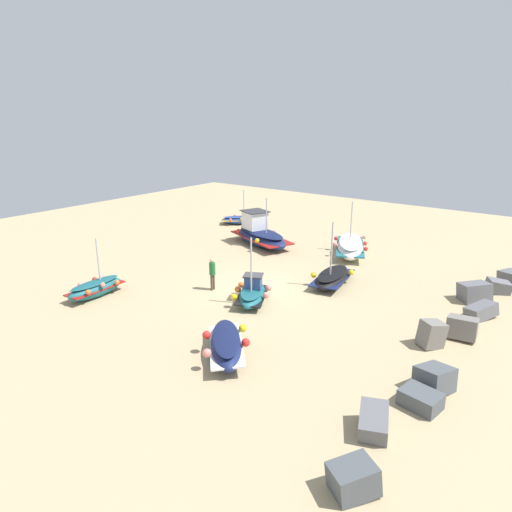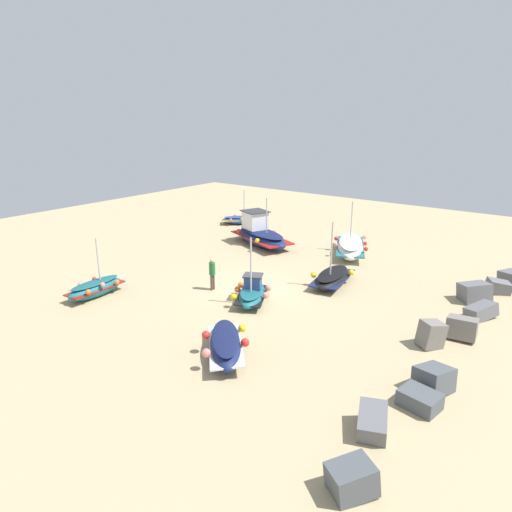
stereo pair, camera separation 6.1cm
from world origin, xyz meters
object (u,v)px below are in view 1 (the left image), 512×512
at_px(fishing_boat_1, 241,220).
at_px(fishing_boat_2, 96,288).
at_px(fishing_boat_3, 252,293).
at_px(fishing_boat_4, 332,278).
at_px(fishing_boat_0, 260,234).
at_px(person_walking, 212,272).
at_px(fishing_boat_6, 350,246).
at_px(fishing_boat_5, 226,345).

distance_m(fishing_boat_1, fishing_boat_2, 17.20).
bearing_deg(fishing_boat_1, fishing_boat_2, 61.09).
xyz_separation_m(fishing_boat_3, fishing_boat_4, (-4.46, 2.02, -0.06)).
bearing_deg(fishing_boat_0, fishing_boat_3, 145.93).
height_order(fishing_boat_1, fishing_boat_4, fishing_boat_4).
bearing_deg(fishing_boat_3, fishing_boat_0, 7.03).
distance_m(fishing_boat_4, person_walking, 6.45).
bearing_deg(fishing_boat_3, fishing_boat_1, 13.35).
height_order(fishing_boat_0, fishing_boat_1, fishing_boat_0).
height_order(fishing_boat_2, person_walking, fishing_boat_2).
bearing_deg(fishing_boat_6, fishing_boat_5, -18.22).
bearing_deg(fishing_boat_5, fishing_boat_0, -11.87).
height_order(fishing_boat_3, fishing_boat_5, fishing_boat_3).
relative_size(fishing_boat_2, fishing_boat_4, 0.83).
bearing_deg(person_walking, fishing_boat_0, -75.45).
bearing_deg(person_walking, fishing_boat_3, 174.06).
bearing_deg(fishing_boat_4, fishing_boat_2, 125.52).
bearing_deg(fishing_boat_4, person_walking, 124.61).
xyz_separation_m(fishing_boat_2, fishing_boat_6, (-14.35, 7.01, 0.07)).
bearing_deg(fishing_boat_2, fishing_boat_0, 172.50).
relative_size(fishing_boat_3, person_walking, 1.98).
relative_size(fishing_boat_2, fishing_boat_5, 0.92).
bearing_deg(fishing_boat_2, fishing_boat_4, 131.79).
bearing_deg(fishing_boat_1, fishing_boat_3, 88.17).
bearing_deg(fishing_boat_5, fishing_boat_3, -16.91).
height_order(fishing_boat_0, fishing_boat_3, fishing_boat_0).
height_order(fishing_boat_2, fishing_boat_5, fishing_boat_2).
xyz_separation_m(fishing_boat_5, fishing_boat_6, (-14.91, -2.09, 0.05)).
relative_size(fishing_boat_3, fishing_boat_5, 0.99).
bearing_deg(fishing_boat_6, fishing_boat_1, -128.29).
distance_m(fishing_boat_0, fishing_boat_6, 6.29).
relative_size(fishing_boat_4, fishing_boat_6, 0.71).
bearing_deg(fishing_boat_2, fishing_boat_6, 150.89).
relative_size(fishing_boat_1, fishing_boat_6, 0.63).
bearing_deg(fishing_boat_1, fishing_boat_5, 84.75).
bearing_deg(fishing_boat_0, fishing_boat_1, -17.84).
height_order(fishing_boat_0, fishing_boat_2, fishing_boat_0).
distance_m(fishing_boat_2, fishing_boat_3, 7.92).
bearing_deg(fishing_boat_6, fishing_boat_2, -52.22).
height_order(fishing_boat_5, fishing_boat_6, fishing_boat_6).
bearing_deg(fishing_boat_2, fishing_boat_5, 83.38).
bearing_deg(fishing_boat_6, fishing_boat_3, -27.93).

